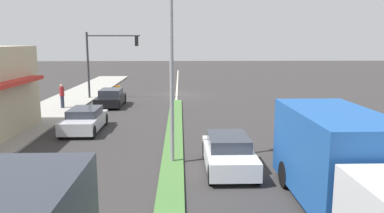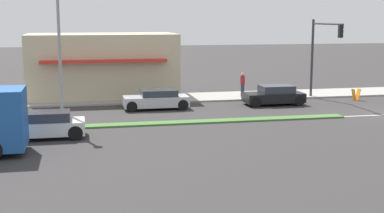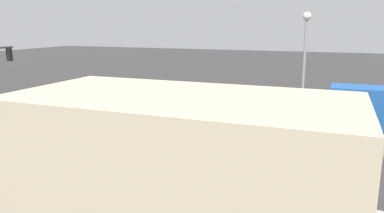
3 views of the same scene
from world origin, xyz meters
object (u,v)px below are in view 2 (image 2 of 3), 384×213
suv_black (274,95)px  sedan_silver (156,99)px  traffic_signal_main (321,46)px  van_white (44,125)px  warning_aframe_sign (356,95)px  street_lamp (59,39)px  pedestrian (243,84)px

suv_black → sedan_silver: size_ratio=0.96×
traffic_signal_main → van_white: (-8.32, 18.48, -3.26)m
warning_aframe_sign → sedan_silver: sedan_silver is taller
street_lamp → warning_aframe_sign: street_lamp is taller
van_white → sedan_silver: 9.77m
pedestrian → sedan_silver: pedestrian is taller
pedestrian → suv_black: pedestrian is taller
warning_aframe_sign → van_white: 22.39m
warning_aframe_sign → sedan_silver: bearing=92.1°
street_lamp → van_white: bearing=159.9°
pedestrian → suv_black: bearing=-159.9°
pedestrian → warning_aframe_sign: 8.09m
street_lamp → van_white: size_ratio=1.84×
traffic_signal_main → street_lamp: size_ratio=0.76×
suv_black → van_white: bearing=116.2°
traffic_signal_main → van_white: 20.53m
warning_aframe_sign → suv_black: (-0.53, 6.35, 0.22)m
sedan_silver → pedestrian: bearing=-64.1°
street_lamp → sedan_silver: (5.00, -5.79, -4.16)m
suv_black → traffic_signal_main: bearing=-73.6°
suv_black → sedan_silver: bearing=90.0°
van_white → suv_black: bearing=-63.8°
street_lamp → pedestrian: bearing=-56.6°
van_white → sedan_silver: bearing=-42.5°
pedestrian → suv_black: (-3.32, -1.22, -0.40)m
street_lamp → pedestrian: (8.32, -12.64, -3.74)m
warning_aframe_sign → van_white: van_white is taller
traffic_signal_main → street_lamp: street_lamp is taller
warning_aframe_sign → street_lamp: bearing=105.3°
van_white → street_lamp: bearing=-20.1°
suv_black → sedan_silver: 8.06m
traffic_signal_main → warning_aframe_sign: (-0.60, -2.53, -3.47)m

